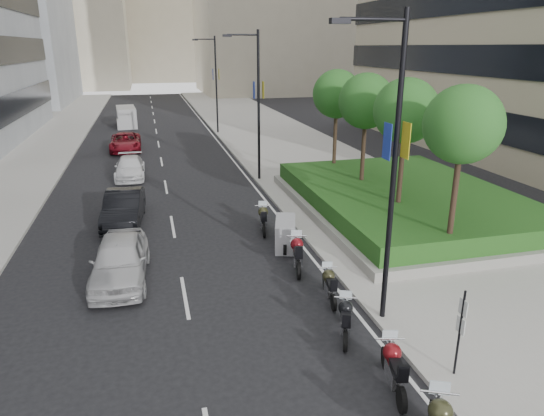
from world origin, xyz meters
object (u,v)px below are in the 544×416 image
object	(u,v)px
car_a	(120,260)
parking_sign	(460,329)
delivery_van	(127,118)
motorcycle_4	(297,254)
car_c	(130,168)
lamp_post_1	(256,99)
car_d	(125,142)
motorcycle_6	(263,219)
motorcycle_5	(285,234)
motorcycle_3	(329,285)
lamp_post_2	(214,80)
car_b	(124,208)
lamp_post_0	(390,160)
motorcycle_1	(394,367)
motorcycle_2	(345,319)

from	to	relation	value
car_a	parking_sign	bearing A→B (deg)	-39.77
delivery_van	car_a	bearing A→B (deg)	-93.13
motorcycle_4	car_c	bearing A→B (deg)	35.44
lamp_post_1	car_d	size ratio (longest dim) A/B	1.74
motorcycle_6	car_c	xyz separation A→B (m)	(-6.12, 11.45, 0.08)
motorcycle_5	motorcycle_6	xyz separation A→B (m)	(-0.44, 2.12, -0.03)
motorcycle_3	parking_sign	bearing A→B (deg)	-151.21
motorcycle_5	car_d	size ratio (longest dim) A/B	0.42
motorcycle_3	motorcycle_5	size ratio (longest dim) A/B	0.91
lamp_post_2	car_b	world-z (taller)	lamp_post_2
parking_sign	car_c	size ratio (longest dim) A/B	0.56
motorcycle_4	car_d	size ratio (longest dim) A/B	0.44
car_a	car_d	distance (m)	23.92
lamp_post_0	parking_sign	distance (m)	4.74
motorcycle_4	car_a	bearing A→B (deg)	97.37
parking_sign	car_d	size ratio (longest dim) A/B	0.48
motorcycle_4	car_c	world-z (taller)	car_c
car_a	car_d	world-z (taller)	car_a
motorcycle_1	motorcycle_4	size ratio (longest dim) A/B	0.94
motorcycle_1	car_b	xyz separation A→B (m)	(-6.80, 13.90, 0.20)
lamp_post_2	delivery_van	world-z (taller)	lamp_post_2
motorcycle_2	car_a	distance (m)	8.37
lamp_post_2	car_d	world-z (taller)	lamp_post_2
lamp_post_2	motorcycle_5	xyz separation A→B (m)	(-1.18, -28.72, -4.46)
delivery_van	car_b	bearing A→B (deg)	-93.02
lamp_post_2	delivery_van	xyz separation A→B (m)	(-8.53, 6.76, -4.12)
parking_sign	delivery_van	distance (m)	45.70
lamp_post_2	parking_sign	size ratio (longest dim) A/B	3.60
motorcycle_2	lamp_post_2	bearing A→B (deg)	19.49
motorcycle_5	car_b	bearing A→B (deg)	71.16
lamp_post_0	car_a	world-z (taller)	lamp_post_0
delivery_van	motorcycle_4	bearing A→B (deg)	-83.45
motorcycle_2	car_a	world-z (taller)	car_a
lamp_post_0	lamp_post_2	xyz separation A→B (m)	(0.00, 35.00, 0.00)
lamp_post_2	car_a	size ratio (longest dim) A/B	1.90
car_a	motorcycle_1	bearing A→B (deg)	-45.81
lamp_post_1	car_c	bearing A→B (deg)	159.83
lamp_post_1	car_a	world-z (taller)	lamp_post_1
motorcycle_3	motorcycle_5	bearing A→B (deg)	12.29
lamp_post_0	motorcycle_3	bearing A→B (deg)	120.18
motorcycle_6	car_d	distance (m)	21.40
parking_sign	motorcycle_5	xyz separation A→B (m)	(-1.84, 9.28, -0.85)
lamp_post_1	motorcycle_4	distance (m)	13.63
lamp_post_2	motorcycle_3	bearing A→B (deg)	-91.66
motorcycle_6	car_a	world-z (taller)	car_a
parking_sign	car_c	distance (m)	24.36
car_a	car_d	bearing A→B (deg)	94.43
lamp_post_2	motorcycle_4	distance (m)	31.17
car_d	lamp_post_1	bearing A→B (deg)	-54.90
car_b	motorcycle_6	bearing A→B (deg)	-18.11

